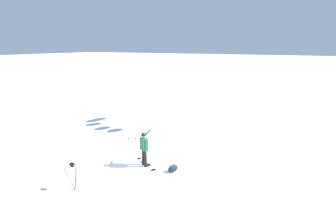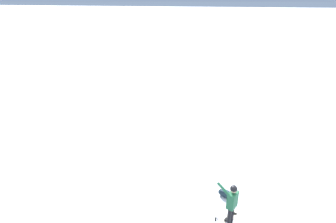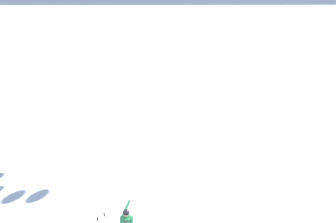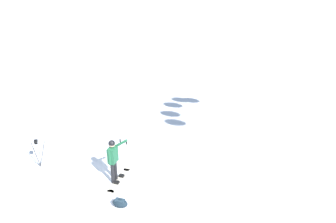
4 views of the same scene
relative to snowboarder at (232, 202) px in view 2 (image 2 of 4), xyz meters
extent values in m
cylinder|color=black|center=(-0.04, -0.10, -0.66)|extent=(0.14, 0.14, 0.86)
cylinder|color=black|center=(0.06, 0.09, -0.66)|extent=(0.14, 0.14, 0.86)
cube|color=#1E5938|center=(0.01, 0.00, 0.07)|extent=(0.42, 0.48, 0.61)
sphere|color=tan|center=(0.01, 0.00, 0.53)|extent=(0.23, 0.23, 0.23)
sphere|color=black|center=(0.01, 0.00, 0.56)|extent=(0.25, 0.25, 0.25)
cylinder|color=#1E5938|center=(-0.31, -0.04, 0.50)|extent=(0.53, 0.34, 0.42)
cylinder|color=#1E5938|center=(0.12, 0.16, 0.07)|extent=(0.09, 0.09, 0.61)
cylinder|color=beige|center=(0.20, 0.66, -1.08)|extent=(0.29, 0.29, 0.02)
cube|color=black|center=(-0.05, 0.17, -1.03)|extent=(0.24, 0.22, 0.08)
ellipsoid|color=#192833|center=(-0.13, 1.50, -0.93)|extent=(0.62, 0.51, 0.32)
cube|color=#263A47|center=(-0.13, 1.50, -0.82)|extent=(0.37, 0.31, 0.08)
cylinder|color=black|center=(-0.55, -0.91, 0.02)|extent=(0.05, 0.05, 0.14)
camera|label=1|loc=(8.65, 5.60, 4.68)|focal=24.54mm
camera|label=2|loc=(-1.02, -7.56, 6.63)|focal=29.14mm
camera|label=3|loc=(9.25, 1.31, 8.06)|focal=34.34mm
camera|label=4|loc=(-0.15, 10.44, 6.48)|focal=34.98mm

